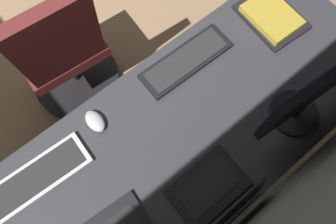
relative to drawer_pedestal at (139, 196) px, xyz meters
The scene contains 9 objects.
desk 0.40m from the drawer_pedestal, behind, with size 1.98×0.73×0.73m.
drawer_pedestal is the anchor object (origin of this frame).
monitor_primary 0.94m from the drawer_pedestal, 164.83° to the left, with size 0.47×0.20×0.40m.
laptop_leftmost 0.54m from the drawer_pedestal, 133.60° to the left, with size 0.28×0.23×0.19m.
keyboard_main 0.69m from the drawer_pedestal, 151.88° to the right, with size 0.42×0.15×0.02m.
keyboard_spare 0.53m from the drawer_pedestal, 43.50° to the right, with size 0.43×0.16×0.02m.
mouse_main 0.50m from the drawer_pedestal, 98.74° to the right, with size 0.06×0.10×0.03m, color silver.
book_stack_near 1.05m from the drawer_pedestal, 168.54° to the right, with size 0.24×0.31×0.05m.
office_chair 0.85m from the drawer_pedestal, 99.25° to the right, with size 0.56×0.57×0.97m.
Camera 1 is at (0.43, 2.20, 1.95)m, focal length 34.12 mm.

